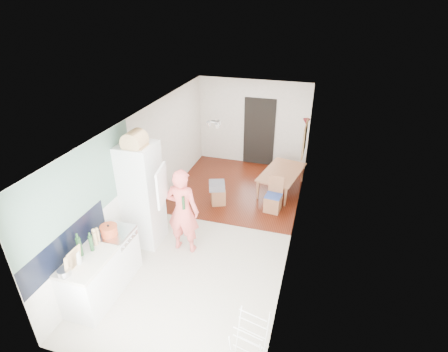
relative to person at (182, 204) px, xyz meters
The scene contains 32 objects.
room_shell 0.93m from the person, 63.27° to the left, with size 3.20×7.00×2.50m, color white, non-canonical shape.
floor 1.39m from the person, 63.27° to the left, with size 3.20×7.00×0.01m, color #BEB4A0.
wood_floor_overlay 2.89m from the person, 81.25° to the left, with size 3.20×3.30×0.01m, color #5E1F10.
sage_wall_panel 1.86m from the person, 134.85° to the right, with size 0.02×3.00×1.30m, color slate.
tile_splashback 2.10m from the person, 124.09° to the right, with size 0.02×1.90×0.50m, color black.
doorway_recess 4.34m from the person, 81.92° to the left, with size 0.90×0.04×2.00m, color black.
base_cabinet 2.05m from the person, 117.14° to the right, with size 0.60×0.90×0.86m, color white.
worktop 1.96m from the person, 117.14° to the right, with size 0.62×0.92×0.06m, color silver.
range_cooker 1.46m from the person, 132.07° to the right, with size 0.60×0.60×0.88m, color white.
cooker_top 1.34m from the person, 132.07° to the right, with size 0.60×0.60×0.04m, color #B4B4B7.
fridge_housing 0.86m from the person, behind, with size 0.66×0.66×2.15m, color white.
fridge_door 0.62m from the person, 133.21° to the right, with size 0.56×0.04×0.70m, color white.
fridge_interior 0.75m from the person, behind, with size 0.02×0.52×0.66m, color white.
pinboard 3.40m from the person, 53.75° to the left, with size 0.03×0.90×0.70m, color #AB8B4D.
pinboard_frame 3.39m from the person, 53.96° to the left, with size 0.01×0.94×0.74m, color #935B3F.
wall_sconce 3.95m from the person, 59.90° to the left, with size 0.18×0.18×0.16m, color maroon.
person is the anchor object (origin of this frame).
dining_table 3.36m from the person, 61.82° to the left, with size 1.32×0.74×0.46m, color #935B3F.
dining_chair 2.45m from the person, 51.60° to the left, with size 0.36×0.36×0.85m, color #935B3F, non-canonical shape.
stool 1.98m from the person, 85.47° to the left, with size 0.33×0.33×0.44m, color #935B3F, non-canonical shape.
grey_drape 1.84m from the person, 85.94° to the left, with size 0.37×0.37×0.17m, color slate.
drying_rack 2.80m from the person, 49.04° to the right, with size 0.41×0.37×0.81m, color white, non-canonical shape.
bread_bin 1.46m from the person, behind, with size 0.40×0.38×0.21m, color #DBB17E, non-canonical shape.
red_casserole 1.40m from the person, 130.14° to the right, with size 0.29×0.29×0.17m, color #CA4B27.
steel_pan 2.32m from the person, 115.21° to the right, with size 0.19×0.19×0.10m, color #B4B4B7.
held_bottle 0.25m from the person, 58.85° to the right, with size 0.06×0.06×0.26m, color #1E4321.
bottle_a 1.95m from the person, 121.79° to the right, with size 0.08×0.08×0.33m, color #1E4321.
bottle_b 1.77m from the person, 121.59° to the right, with size 0.06×0.06×0.28m, color #1E4321.
bottle_c 2.06m from the person, 117.36° to the right, with size 0.09×0.09×0.23m, color silver.
pepper_mill_front 1.67m from the person, 125.03° to the right, with size 0.07×0.07×0.24m, color #DBB17E.
pepper_mill_back 1.60m from the person, 127.57° to the right, with size 0.06×0.06×0.20m, color #DBB17E.
chopping_boards 2.16m from the person, 115.71° to the right, with size 0.04×0.25×0.34m, color #DBB17E, non-canonical shape.
Camera 1 is at (1.93, -5.94, 4.58)m, focal length 28.00 mm.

